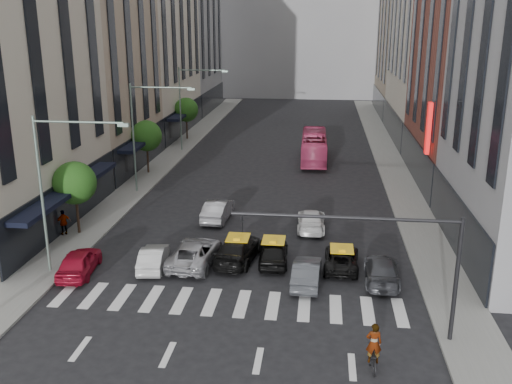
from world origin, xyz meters
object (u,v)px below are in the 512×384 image
(streetlamp_near, at_px, (56,175))
(taxi_left, at_px, (238,249))
(pedestrian_far, at_px, (64,223))
(motorcycle, at_px, (373,358))
(taxi_center, at_px, (274,252))
(car_white_front, at_px, (153,258))
(streetlamp_mid, at_px, (144,124))
(car_red, at_px, (79,262))
(bus, at_px, (314,147))
(streetlamp_far, at_px, (189,98))

(streetlamp_near, xyz_separation_m, taxi_left, (9.66, 2.87, -5.16))
(pedestrian_far, bearing_deg, motorcycle, 101.94)
(streetlamp_near, distance_m, taxi_center, 13.20)
(car_white_front, height_order, motorcycle, car_white_front)
(streetlamp_near, height_order, streetlamp_mid, same)
(streetlamp_near, relative_size, pedestrian_far, 5.20)
(streetlamp_near, height_order, pedestrian_far, streetlamp_near)
(streetlamp_mid, bearing_deg, streetlamp_near, -90.00)
(car_red, relative_size, taxi_left, 0.84)
(taxi_left, relative_size, motorcycle, 2.87)
(pedestrian_far, bearing_deg, car_white_front, 105.99)
(bus, bearing_deg, car_white_front, 71.34)
(streetlamp_mid, height_order, car_red, streetlamp_mid)
(taxi_left, distance_m, motorcycle, 12.59)
(taxi_center, bearing_deg, taxi_left, -4.76)
(streetlamp_far, distance_m, taxi_center, 31.91)
(streetlamp_mid, distance_m, streetlamp_far, 16.00)
(streetlamp_mid, height_order, streetlamp_far, same)
(streetlamp_near, height_order, car_white_front, streetlamp_near)
(taxi_center, bearing_deg, car_white_front, 9.15)
(taxi_center, bearing_deg, car_red, 11.15)
(streetlamp_far, distance_m, pedestrian_far, 27.08)
(taxi_center, xyz_separation_m, bus, (1.92, 26.22, 0.74))
(streetlamp_far, bearing_deg, car_white_front, -81.04)
(car_white_front, height_order, bus, bus)
(streetlamp_mid, relative_size, streetlamp_far, 1.00)
(motorcycle, bearing_deg, streetlamp_near, -26.13)
(taxi_left, distance_m, bus, 26.49)
(streetlamp_mid, bearing_deg, car_red, -86.98)
(bus, bearing_deg, taxi_center, 84.91)
(streetlamp_mid, height_order, motorcycle, streetlamp_mid)
(taxi_center, height_order, pedestrian_far, pedestrian_far)
(streetlamp_far, distance_m, car_white_front, 31.53)
(car_red, relative_size, pedestrian_far, 2.51)
(car_white_front, distance_m, motorcycle, 14.87)
(streetlamp_mid, distance_m, car_white_front, 16.35)
(streetlamp_near, bearing_deg, pedestrian_far, 114.98)
(streetlamp_near, xyz_separation_m, motorcycle, (16.88, -7.43, -5.43))
(car_white_front, height_order, taxi_center, taxi_center)
(streetlamp_far, xyz_separation_m, pedestrian_far, (-2.56, -26.51, -4.89))
(taxi_left, bearing_deg, taxi_center, -173.79)
(taxi_left, xyz_separation_m, motorcycle, (7.23, -10.30, -0.28))
(taxi_center, xyz_separation_m, pedestrian_far, (-14.37, 2.67, 0.29))
(streetlamp_mid, distance_m, car_red, 16.82)
(streetlamp_far, bearing_deg, taxi_left, -71.66)
(streetlamp_near, height_order, car_red, streetlamp_near)
(streetlamp_far, bearing_deg, streetlamp_mid, -90.00)
(car_white_front, relative_size, motorcycle, 2.21)
(car_white_front, relative_size, bus, 0.38)
(car_red, bearing_deg, pedestrian_far, -64.52)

